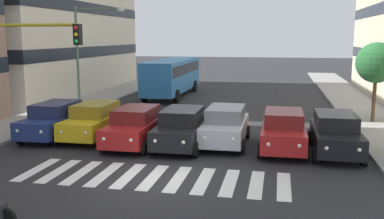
{
  "coord_description": "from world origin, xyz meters",
  "views": [
    {
      "loc": [
        -4.22,
        13.86,
        4.88
      ],
      "look_at": [
        -0.1,
        -6.35,
        1.36
      ],
      "focal_mm": 40.05,
      "sensor_mm": 36.0,
      "label": 1
    }
  ],
  "objects_px": {
    "traffic_light_gantry": "(2,67)",
    "street_tree_1": "(377,63)",
    "car_3": "(182,128)",
    "car_1": "(283,130)",
    "bus_behind_traffic": "(172,74)",
    "car_6": "(55,120)",
    "street_lamp_right": "(86,46)",
    "car_2": "(225,126)",
    "car_0": "(335,133)",
    "car_5": "(95,120)",
    "car_4": "(135,126)"
  },
  "relations": [
    {
      "from": "car_4",
      "to": "car_6",
      "type": "distance_m",
      "value": 4.37
    },
    {
      "from": "car_3",
      "to": "bus_behind_traffic",
      "type": "height_order",
      "value": "bus_behind_traffic"
    },
    {
      "from": "car_2",
      "to": "bus_behind_traffic",
      "type": "bearing_deg",
      "value": -67.61
    },
    {
      "from": "car_6",
      "to": "traffic_light_gantry",
      "type": "xyz_separation_m",
      "value": [
        -0.21,
        4.09,
        2.85
      ]
    },
    {
      "from": "bus_behind_traffic",
      "to": "traffic_light_gantry",
      "type": "distance_m",
      "value": 19.9
    },
    {
      "from": "street_lamp_right",
      "to": "bus_behind_traffic",
      "type": "bearing_deg",
      "value": -112.45
    },
    {
      "from": "car_3",
      "to": "traffic_light_gantry",
      "type": "relative_size",
      "value": 0.81
    },
    {
      "from": "traffic_light_gantry",
      "to": "street_tree_1",
      "type": "distance_m",
      "value": 18.97
    },
    {
      "from": "car_3",
      "to": "car_5",
      "type": "xyz_separation_m",
      "value": [
        4.49,
        -0.8,
        0.0
      ]
    },
    {
      "from": "car_1",
      "to": "street_tree_1",
      "type": "bearing_deg",
      "value": -126.16
    },
    {
      "from": "street_lamp_right",
      "to": "street_tree_1",
      "type": "xyz_separation_m",
      "value": [
        -17.45,
        0.46,
        -0.84
      ]
    },
    {
      "from": "car_4",
      "to": "street_tree_1",
      "type": "height_order",
      "value": "street_tree_1"
    },
    {
      "from": "street_tree_1",
      "to": "car_3",
      "type": "bearing_deg",
      "value": 37.37
    },
    {
      "from": "car_4",
      "to": "traffic_light_gantry",
      "type": "height_order",
      "value": "traffic_light_gantry"
    },
    {
      "from": "car_1",
      "to": "bus_behind_traffic",
      "type": "bearing_deg",
      "value": -60.7
    },
    {
      "from": "car_0",
      "to": "car_2",
      "type": "relative_size",
      "value": 1.0
    },
    {
      "from": "car_4",
      "to": "car_6",
      "type": "height_order",
      "value": "same"
    },
    {
      "from": "car_0",
      "to": "car_5",
      "type": "height_order",
      "value": "same"
    },
    {
      "from": "car_2",
      "to": "street_lamp_right",
      "type": "height_order",
      "value": "street_lamp_right"
    },
    {
      "from": "car_0",
      "to": "car_4",
      "type": "xyz_separation_m",
      "value": [
        8.68,
        0.25,
        0.0
      ]
    },
    {
      "from": "bus_behind_traffic",
      "to": "car_1",
      "type": "bearing_deg",
      "value": 119.3
    },
    {
      "from": "car_0",
      "to": "car_2",
      "type": "bearing_deg",
      "value": -8.28
    },
    {
      "from": "car_6",
      "to": "traffic_light_gantry",
      "type": "relative_size",
      "value": 0.81
    },
    {
      "from": "car_2",
      "to": "street_tree_1",
      "type": "bearing_deg",
      "value": -140.19
    },
    {
      "from": "car_2",
      "to": "car_3",
      "type": "height_order",
      "value": "same"
    },
    {
      "from": "traffic_light_gantry",
      "to": "bus_behind_traffic",
      "type": "bearing_deg",
      "value": -95.08
    },
    {
      "from": "traffic_light_gantry",
      "to": "car_3",
      "type": "bearing_deg",
      "value": -150.66
    },
    {
      "from": "car_3",
      "to": "car_4",
      "type": "xyz_separation_m",
      "value": [
        2.14,
        0.06,
        0.0
      ]
    },
    {
      "from": "car_3",
      "to": "traffic_light_gantry",
      "type": "height_order",
      "value": "traffic_light_gantry"
    },
    {
      "from": "car_3",
      "to": "car_5",
      "type": "height_order",
      "value": "same"
    },
    {
      "from": "car_0",
      "to": "car_1",
      "type": "height_order",
      "value": "same"
    },
    {
      "from": "car_4",
      "to": "car_6",
      "type": "bearing_deg",
      "value": -8.48
    },
    {
      "from": "car_3",
      "to": "bus_behind_traffic",
      "type": "xyz_separation_m",
      "value": [
        4.49,
        -16.22,
        0.97
      ]
    },
    {
      "from": "car_0",
      "to": "car_3",
      "type": "bearing_deg",
      "value": 1.64
    },
    {
      "from": "car_3",
      "to": "car_1",
      "type": "bearing_deg",
      "value": -175.46
    },
    {
      "from": "car_6",
      "to": "traffic_light_gantry",
      "type": "height_order",
      "value": "traffic_light_gantry"
    },
    {
      "from": "car_0",
      "to": "street_tree_1",
      "type": "bearing_deg",
      "value": -112.31
    },
    {
      "from": "car_3",
      "to": "car_6",
      "type": "xyz_separation_m",
      "value": [
        6.46,
        -0.58,
        0.0
      ]
    },
    {
      "from": "car_3",
      "to": "bus_behind_traffic",
      "type": "distance_m",
      "value": 16.86
    },
    {
      "from": "car_2",
      "to": "car_0",
      "type": "bearing_deg",
      "value": 171.72
    },
    {
      "from": "car_0",
      "to": "street_tree_1",
      "type": "height_order",
      "value": "street_tree_1"
    },
    {
      "from": "street_lamp_right",
      "to": "car_3",
      "type": "bearing_deg",
      "value": 136.4
    },
    {
      "from": "street_lamp_right",
      "to": "street_tree_1",
      "type": "relative_size",
      "value": 1.49
    },
    {
      "from": "car_0",
      "to": "car_6",
      "type": "distance_m",
      "value": 13.01
    },
    {
      "from": "car_4",
      "to": "street_lamp_right",
      "type": "distance_m",
      "value": 10.29
    },
    {
      "from": "street_lamp_right",
      "to": "street_tree_1",
      "type": "bearing_deg",
      "value": 178.49
    },
    {
      "from": "car_5",
      "to": "bus_behind_traffic",
      "type": "bearing_deg",
      "value": -90.0
    },
    {
      "from": "car_4",
      "to": "bus_behind_traffic",
      "type": "xyz_separation_m",
      "value": [
        2.36,
        -16.29,
        0.97
      ]
    },
    {
      "from": "car_1",
      "to": "traffic_light_gantry",
      "type": "relative_size",
      "value": 0.81
    },
    {
      "from": "car_1",
      "to": "car_5",
      "type": "height_order",
      "value": "same"
    }
  ]
}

